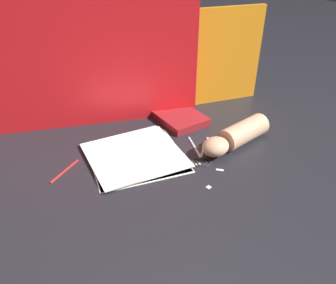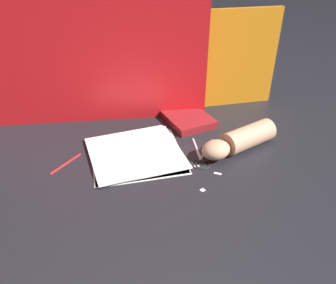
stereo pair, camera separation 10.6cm
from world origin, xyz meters
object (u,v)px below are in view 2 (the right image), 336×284
(book_closed, at_px, (186,118))
(scissors, at_px, (201,158))
(paper_stack, at_px, (136,153))
(hand_forearm, at_px, (240,140))

(book_closed, distance_m, scissors, 0.27)
(book_closed, height_order, scissors, book_closed)
(paper_stack, height_order, scissors, paper_stack)
(book_closed, height_order, hand_forearm, hand_forearm)
(paper_stack, bearing_deg, book_closed, 36.94)
(paper_stack, xyz_separation_m, book_closed, (0.24, 0.18, 0.01))
(book_closed, relative_size, hand_forearm, 0.79)
(book_closed, bearing_deg, scissors, -98.79)
(scissors, bearing_deg, hand_forearm, 5.22)
(paper_stack, relative_size, scissors, 1.71)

